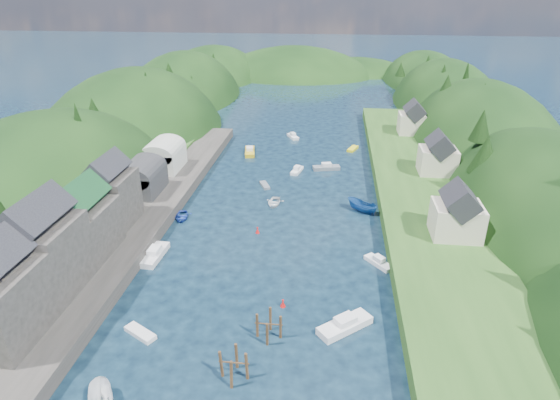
# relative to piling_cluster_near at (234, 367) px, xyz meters

# --- Properties ---
(ground) EXTENTS (600.00, 600.00, 0.00)m
(ground) POSITION_rel_piling_cluster_near_xyz_m (0.64, 56.93, -1.36)
(ground) COLOR black
(ground) RESTS_ON ground
(hillside_left) EXTENTS (44.00, 245.56, 52.00)m
(hillside_left) POSITION_rel_piling_cluster_near_xyz_m (-44.36, 81.93, -9.39)
(hillside_left) COLOR black
(hillside_left) RESTS_ON ground
(hillside_right) EXTENTS (36.00, 245.56, 48.00)m
(hillside_right) POSITION_rel_piling_cluster_near_xyz_m (45.64, 81.93, -8.77)
(hillside_right) COLOR black
(hillside_right) RESTS_ON ground
(far_hills) EXTENTS (103.00, 68.00, 44.00)m
(far_hills) POSITION_rel_piling_cluster_near_xyz_m (1.85, 180.93, -12.16)
(far_hills) COLOR black
(far_hills) RESTS_ON ground
(hill_trees) EXTENTS (91.59, 148.65, 12.50)m
(hill_trees) POSITION_rel_piling_cluster_near_xyz_m (2.17, 70.99, 9.73)
(hill_trees) COLOR black
(hill_trees) RESTS_ON ground
(quay_left) EXTENTS (12.00, 110.00, 2.00)m
(quay_left) POSITION_rel_piling_cluster_near_xyz_m (-23.36, 26.93, -0.36)
(quay_left) COLOR #2D2B28
(quay_left) RESTS_ON ground
(terrace_left_grass) EXTENTS (12.00, 110.00, 2.50)m
(terrace_left_grass) POSITION_rel_piling_cluster_near_xyz_m (-30.36, 26.93, -0.11)
(terrace_left_grass) COLOR #234719
(terrace_left_grass) RESTS_ON ground
(quayside_buildings) EXTENTS (8.00, 35.84, 12.90)m
(quayside_buildings) POSITION_rel_piling_cluster_near_xyz_m (-25.36, 13.32, 5.73)
(quayside_buildings) COLOR #2D2B28
(quayside_buildings) RESTS_ON quay_left
(boat_sheds) EXTENTS (7.00, 21.00, 7.50)m
(boat_sheds) POSITION_rel_piling_cluster_near_xyz_m (-25.36, 45.93, 3.91)
(boat_sheds) COLOR #2D2D30
(boat_sheds) RESTS_ON quay_left
(terrace_right) EXTENTS (16.00, 120.00, 2.40)m
(terrace_right) POSITION_rel_piling_cluster_near_xyz_m (25.64, 46.93, -0.16)
(terrace_right) COLOR #234719
(terrace_right) RESTS_ON ground
(right_bank_cottages) EXTENTS (9.00, 59.24, 8.41)m
(right_bank_cottages) POSITION_rel_piling_cluster_near_xyz_m (28.64, 55.26, 4.49)
(right_bank_cottages) COLOR beige
(right_bank_cottages) RESTS_ON terrace_right
(piling_cluster_near) EXTENTS (3.16, 2.95, 3.86)m
(piling_cluster_near) POSITION_rel_piling_cluster_near_xyz_m (0.00, 0.00, 0.00)
(piling_cluster_near) COLOR #382314
(piling_cluster_near) RESTS_ON ground
(piling_cluster_far) EXTENTS (3.19, 2.98, 3.73)m
(piling_cluster_far) POSITION_rel_piling_cluster_near_xyz_m (2.69, 6.35, -0.06)
(piling_cluster_far) COLOR #382314
(piling_cluster_far) RESTS_ON ground
(channel_buoy_near) EXTENTS (0.70, 0.70, 1.10)m
(channel_buoy_near) POSITION_rel_piling_cluster_near_xyz_m (3.66, 12.06, -0.88)
(channel_buoy_near) COLOR #B50F0E
(channel_buoy_near) RESTS_ON ground
(channel_buoy_far) EXTENTS (0.70, 0.70, 1.10)m
(channel_buoy_far) POSITION_rel_piling_cluster_near_xyz_m (-2.51, 30.44, -0.88)
(channel_buoy_far) COLOR #B50F0E
(channel_buoy_far) RESTS_ON ground
(moored_boats) EXTENTS (36.74, 93.81, 2.33)m
(moored_boats) POSITION_rel_piling_cluster_near_xyz_m (-0.50, 29.83, -0.72)
(moored_boats) COLOR silver
(moored_boats) RESTS_ON ground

